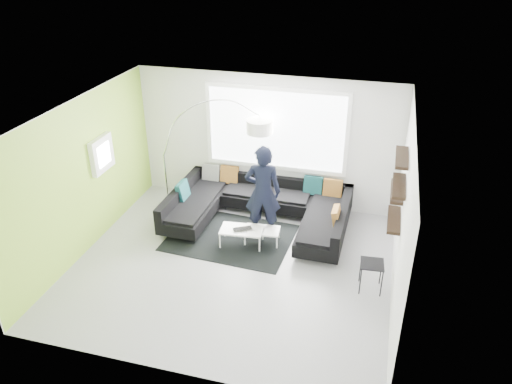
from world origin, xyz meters
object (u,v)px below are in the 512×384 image
(side_table, at_px, (371,276))
(person, at_px, (263,192))
(coffee_table, at_px, (252,236))
(laptop, at_px, (243,230))
(sectional_sofa, at_px, (258,210))
(arc_lamp, at_px, (164,155))

(side_table, relative_size, person, 0.27)
(coffee_table, distance_m, laptop, 0.26)
(laptop, bearing_deg, side_table, -44.88)
(sectional_sofa, height_order, coffee_table, sectional_sofa)
(sectional_sofa, xyz_separation_m, laptop, (-0.08, -0.81, 0.02))
(arc_lamp, xyz_separation_m, laptop, (1.99, -1.04, -0.86))
(side_table, bearing_deg, laptop, 164.47)
(laptop, bearing_deg, person, 34.19)
(coffee_table, relative_size, arc_lamp, 0.42)
(coffee_table, xyz_separation_m, person, (0.11, 0.36, 0.77))
(sectional_sofa, distance_m, arc_lamp, 2.26)
(side_table, height_order, laptop, side_table)
(sectional_sofa, height_order, arc_lamp, arc_lamp)
(arc_lamp, bearing_deg, side_table, -27.09)
(coffee_table, height_order, person, person)
(side_table, bearing_deg, sectional_sofa, 147.32)
(coffee_table, relative_size, side_table, 1.99)
(arc_lamp, xyz_separation_m, person, (2.24, -0.55, -0.28))
(coffee_table, bearing_deg, person, 66.96)
(person, xyz_separation_m, laptop, (-0.25, -0.50, -0.59))
(sectional_sofa, xyz_separation_m, person, (0.17, -0.32, 0.60))
(side_table, bearing_deg, arc_lamp, 158.71)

